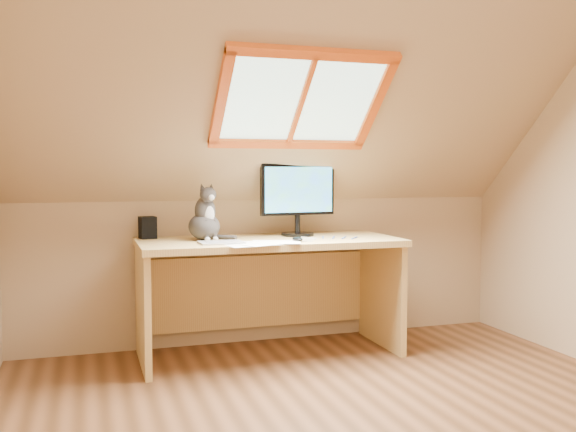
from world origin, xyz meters
name	(u,v)px	position (x,y,z in m)	size (l,w,h in m)	color
room_shell	(386,117)	(0.00, -0.09, 1.43)	(3.52, 3.52, 2.41)	tan
desk	(266,272)	(-0.10, 1.45, 0.53)	(1.67, 0.73, 0.76)	tan
monitor	(298,195)	(0.14, 1.50, 1.04)	(0.53, 0.22, 0.49)	black
cat	(205,220)	(-0.51, 1.43, 0.89)	(0.26, 0.29, 0.37)	#3C3835
desk_speaker	(148,228)	(-0.85, 1.63, 0.84)	(0.10, 0.10, 0.14)	black
graphics_tablet	(221,243)	(-0.45, 1.21, 0.77)	(0.26, 0.19, 0.01)	#B2B2B7
mouse	(297,239)	(0.02, 1.16, 0.78)	(0.05, 0.10, 0.03)	black
papers	(263,243)	(-0.21, 1.12, 0.77)	(0.35, 0.30, 0.01)	white
cables	(326,238)	(0.25, 1.26, 0.77)	(0.51, 0.26, 0.01)	silver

